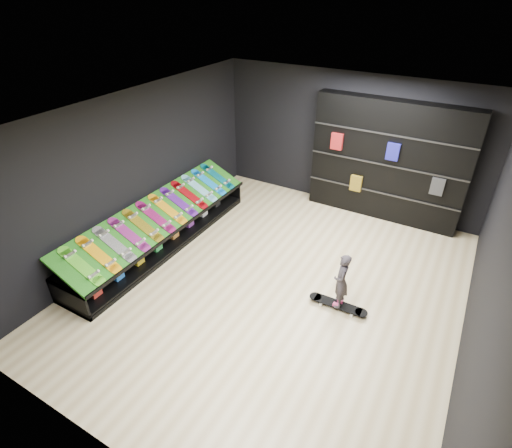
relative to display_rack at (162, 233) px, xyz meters
The scene contains 23 objects.
floor 2.56m from the display_rack, ahead, with size 6.00×7.00×0.01m, color beige.
ceiling 3.75m from the display_rack, ahead, with size 6.00×7.00×0.01m, color white.
wall_back 4.51m from the display_rack, 53.92° to the left, with size 6.00×0.02×3.00m, color black.
wall_front 4.51m from the display_rack, 53.92° to the right, with size 6.00×0.02×3.00m, color black.
wall_left 1.33m from the display_rack, behind, with size 0.02×7.00×3.00m, color black.
wall_right 5.69m from the display_rack, ahead, with size 0.02×7.00×3.00m, color black.
display_rack is the anchor object (origin of this frame).
turf_ramp 0.46m from the display_rack, ahead, with size 1.00×4.50×0.04m, color #185F0F.
back_shelving 4.91m from the display_rack, 43.75° to the left, with size 3.24×0.38×2.59m, color black.
floor_skateboard 3.72m from the display_rack, ahead, with size 0.98×0.22×0.09m, color black, non-canonical shape.
child 3.71m from the display_rack, ahead, with size 0.22×0.16×0.58m, color black.
display_board_0 1.96m from the display_rack, 88.11° to the right, with size 0.98×0.22×0.09m, color green, non-canonical shape.
display_board_1 1.63m from the display_rack, 87.69° to the right, with size 0.98×0.22×0.09m, color yellow, non-canonical shape.
display_board_2 1.31m from the display_rack, 87.03° to the right, with size 0.98×0.22×0.09m, color black, non-canonical shape.
display_board_3 0.99m from the display_rack, 85.85° to the right, with size 0.98×0.22×0.09m, color #2626BF, non-canonical shape.
display_board_4 0.71m from the display_rack, 83.10° to the right, with size 0.98×0.22×0.09m, color yellow, non-canonical shape.
display_board_5 0.52m from the display_rack, 70.06° to the right, with size 0.98×0.22×0.09m, color #E5198C, non-canonical shape.
display_board_6 0.52m from the display_rack, 70.06° to the left, with size 0.98×0.22×0.09m, color orange, non-canonical shape.
display_board_7 0.71m from the display_rack, 83.10° to the left, with size 0.98×0.22×0.09m, color purple, non-canonical shape.
display_board_8 0.99m from the display_rack, 85.85° to the left, with size 0.98×0.22×0.09m, color red, non-canonical shape.
display_board_9 1.31m from the display_rack, 87.03° to the left, with size 0.98×0.22×0.09m, color #0CB2E5, non-canonical shape.
display_board_10 1.63m from the display_rack, 87.69° to the left, with size 0.98×0.22×0.09m, color blue, non-canonical shape.
display_board_11 1.96m from the display_rack, 88.11° to the left, with size 0.98×0.22×0.09m, color #0C8C99, non-canonical shape.
Camera 1 is at (2.40, -4.86, 4.65)m, focal length 28.00 mm.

